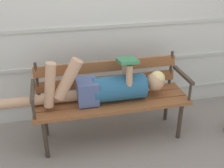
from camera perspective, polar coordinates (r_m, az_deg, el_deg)
ground_plane at (r=3.01m, az=0.54°, el=-11.96°), size 12.00×12.00×0.00m
house_siding at (r=3.07m, az=-2.41°, el=15.59°), size 5.29×0.08×2.58m
park_bench at (r=2.90m, az=-0.30°, el=-1.99°), size 1.57×0.48×0.84m
reclining_person at (r=2.77m, az=-1.32°, el=-0.63°), size 1.69×0.26×0.51m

